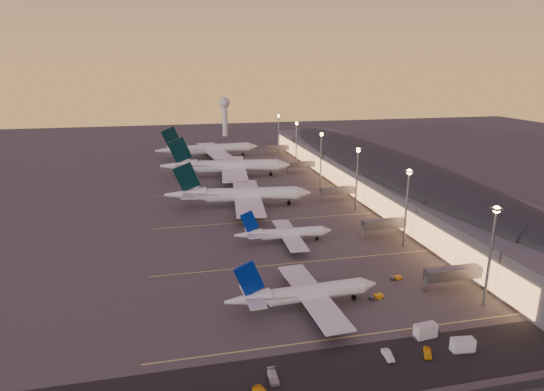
% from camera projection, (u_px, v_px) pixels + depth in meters
% --- Properties ---
extents(ground, '(700.00, 700.00, 0.00)m').
position_uv_depth(ground, '(298.00, 256.00, 141.53)').
color(ground, '#403D3B').
extents(airliner_narrow_south, '(39.01, 34.85, 13.94)m').
position_uv_depth(airliner_narrow_south, '(304.00, 294.00, 110.40)').
color(airliner_narrow_south, silver).
rests_on(airliner_narrow_south, ground).
extents(airliner_narrow_north, '(33.27, 29.66, 11.91)m').
position_uv_depth(airliner_narrow_north, '(284.00, 234.00, 151.72)').
color(airliner_narrow_north, silver).
rests_on(airliner_narrow_north, ground).
extents(airliner_wide_near, '(61.30, 56.22, 19.61)m').
position_uv_depth(airliner_wide_near, '(239.00, 195.00, 190.50)').
color(airliner_wide_near, silver).
rests_on(airliner_wide_near, ground).
extents(airliner_wide_mid, '(69.00, 63.27, 22.07)m').
position_uv_depth(airliner_wide_mid, '(226.00, 166.00, 241.95)').
color(airliner_wide_mid, silver).
rests_on(airliner_wide_mid, ground).
extents(airliner_wide_far, '(66.78, 61.22, 21.36)m').
position_uv_depth(airliner_wide_far, '(208.00, 149.00, 292.83)').
color(airliner_wide_far, silver).
rests_on(airliner_wide_far, ground).
extents(terminal_building, '(56.35, 255.00, 17.46)m').
position_uv_depth(terminal_building, '(380.00, 169.00, 220.29)').
color(terminal_building, '#4D4D52').
rests_on(terminal_building, ground).
extents(light_masts, '(2.20, 217.20, 25.90)m').
position_uv_depth(light_masts, '(335.00, 157.00, 205.39)').
color(light_masts, slate).
rests_on(light_masts, ground).
extents(radar_tower, '(9.00, 9.00, 32.50)m').
position_uv_depth(radar_tower, '(225.00, 110.00, 381.62)').
color(radar_tower, silver).
rests_on(radar_tower, ground).
extents(service_lane, '(260.00, 16.00, 0.01)m').
position_uv_depth(service_lane, '(376.00, 367.00, 88.99)').
color(service_lane, black).
rests_on(service_lane, ground).
extents(lane_markings, '(90.00, 180.36, 0.00)m').
position_uv_depth(lane_markings, '(270.00, 216.00, 179.05)').
color(lane_markings, '#D8C659').
rests_on(lane_markings, ground).
extents(baggage_tug_a, '(3.76, 2.04, 1.06)m').
position_uv_depth(baggage_tug_a, '(377.00, 297.00, 115.31)').
color(baggage_tug_a, '#EDA90F').
rests_on(baggage_tug_a, ground).
extents(baggage_tug_b, '(3.22, 1.52, 0.94)m').
position_uv_depth(baggage_tug_b, '(396.00, 278.00, 125.72)').
color(baggage_tug_b, '#EDA90F').
rests_on(baggage_tug_b, ground).
extents(catering_truck_a, '(5.71, 2.81, 3.08)m').
position_uv_depth(catering_truck_a, '(427.00, 331.00, 98.74)').
color(catering_truck_a, silver).
rests_on(catering_truck_a, ground).
extents(catering_truck_b, '(5.35, 2.59, 2.89)m').
position_uv_depth(catering_truck_b, '(464.00, 345.00, 93.75)').
color(catering_truck_b, silver).
rests_on(catering_truck_b, ground).
extents(service_van_a, '(2.02, 4.64, 1.33)m').
position_uv_depth(service_van_a, '(273.00, 377.00, 85.27)').
color(service_van_a, silver).
rests_on(service_van_a, ground).
extents(service_van_c, '(1.63, 4.11, 1.33)m').
position_uv_depth(service_van_c, '(388.00, 355.00, 91.72)').
color(service_van_c, silver).
rests_on(service_van_c, ground).
extents(service_van_d, '(3.18, 4.21, 1.34)m').
position_uv_depth(service_van_d, '(428.00, 353.00, 92.49)').
color(service_van_d, '#EDA90F').
rests_on(service_van_d, ground).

